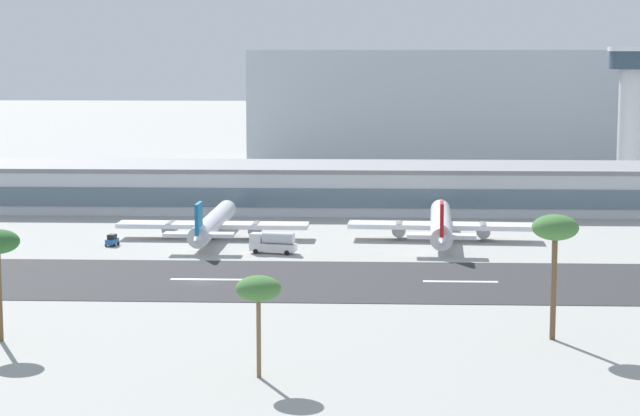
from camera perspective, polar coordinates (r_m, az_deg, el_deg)
ground_plane at (r=186.58m, az=-5.98°, el=-3.67°), size 1400.00×1400.00×0.00m
runway_strip at (r=188.55m, az=-5.89°, el=-3.54°), size 800.00×34.02×0.08m
runway_centreline_dash_4 at (r=188.40m, az=-5.60°, el=-3.53°), size 12.00×1.20×0.01m
runway_centreline_dash_5 at (r=187.13m, az=6.95°, el=-3.63°), size 12.00×1.20×0.01m
terminal_building at (r=270.80m, az=0.71°, el=1.05°), size 192.73×27.10×10.60m
control_tower at (r=326.02m, az=15.21°, el=5.06°), size 14.42×14.42×38.17m
distant_hotel_block at (r=373.36m, az=6.83°, el=4.89°), size 132.38×37.82×37.38m
airliner_blue_tail_gate_0 at (r=228.83m, az=-5.34°, el=-0.80°), size 38.03×44.78×9.34m
airliner_red_tail_gate_1 at (r=227.20m, az=6.00°, el=-0.83°), size 36.78×47.01×9.81m
service_fuel_truck_0 at (r=211.82m, az=-2.34°, el=-1.72°), size 8.86×4.34×3.95m
service_baggage_tug_1 at (r=223.81m, az=-10.24°, el=-1.58°), size 2.32×3.42×2.20m
palm_tree_1 at (r=149.51m, az=11.55°, el=-1.12°), size 5.95×5.95×16.23m
palm_tree_3 at (r=130.14m, az=-3.06°, el=-4.06°), size 5.17×5.17×11.74m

